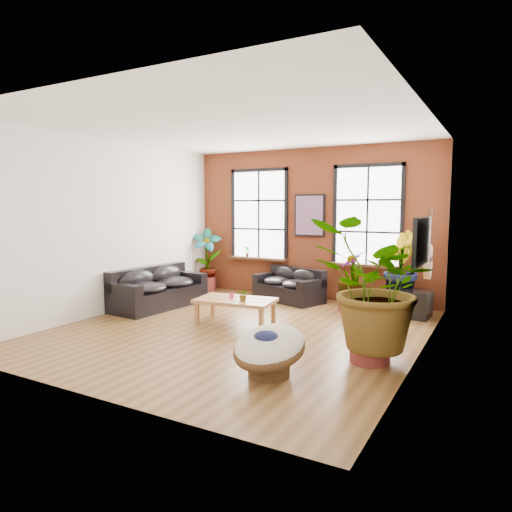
{
  "coord_description": "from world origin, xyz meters",
  "views": [
    {
      "loc": [
        4.03,
        -6.72,
        2.17
      ],
      "look_at": [
        0.0,
        0.6,
        1.25
      ],
      "focal_mm": 32.0,
      "sensor_mm": 36.0,
      "label": 1
    }
  ],
  "objects": [
    {
      "name": "coffee_table",
      "position": [
        -0.3,
        0.36,
        0.41
      ],
      "size": [
        1.52,
        1.0,
        0.55
      ],
      "rotation": [
        0.0,
        0.0,
        0.13
      ],
      "color": "#9D6738",
      "rests_on": "ground"
    },
    {
      "name": "table_plant",
      "position": [
        -0.07,
        0.25,
        0.58
      ],
      "size": [
        0.23,
        0.2,
        0.23
      ],
      "primitive_type": "imported",
      "rotation": [
        0.0,
        0.0,
        -0.08
      ],
      "color": "#124513",
      "rests_on": "coffee_table"
    },
    {
      "name": "floor_plant_right_wall",
      "position": [
        2.47,
        -0.57,
        1.09
      ],
      "size": [
        2.17,
        2.21,
        1.85
      ],
      "primitive_type": "imported",
      "rotation": [
        0.0,
        0.0,
        4.03
      ],
      "color": "#124513",
      "rests_on": "ground"
    },
    {
      "name": "sofa_back",
      "position": [
        -0.28,
        2.72,
        0.34
      ],
      "size": [
        1.81,
        1.31,
        0.75
      ],
      "rotation": [
        0.0,
        0.0,
        -0.35
      ],
      "color": "black",
      "rests_on": "ground"
    },
    {
      "name": "sofa_left",
      "position": [
        -2.5,
        0.73,
        0.39
      ],
      "size": [
        1.08,
        2.22,
        0.85
      ],
      "rotation": [
        0.0,
        0.0,
        1.49
      ],
      "color": "black",
      "rests_on": "ground"
    },
    {
      "name": "floor_plant_mid",
      "position": [
        1.27,
        2.47,
        0.69
      ],
      "size": [
        0.82,
        0.82,
        1.1
      ],
      "primitive_type": "imported",
      "rotation": [
        0.0,
        0.0,
        5.16
      ],
      "color": "#124513",
      "rests_on": "ground"
    },
    {
      "name": "poster",
      "position": [
        0.0,
        3.18,
        1.95
      ],
      "size": [
        0.74,
        0.06,
        0.98
      ],
      "color": "black",
      "rests_on": "room"
    },
    {
      "name": "pot_back_right",
      "position": [
        2.17,
        2.76,
        0.19
      ],
      "size": [
        0.62,
        0.62,
        0.38
      ],
      "rotation": [
        0.0,
        0.0,
        0.22
      ],
      "color": "maroon",
      "rests_on": "ground"
    },
    {
      "name": "media_box",
      "position": [
        2.5,
        2.42,
        0.27
      ],
      "size": [
        0.68,
        0.58,
        0.53
      ],
      "rotation": [
        0.0,
        0.0,
        -0.09
      ],
      "color": "black",
      "rests_on": "ground"
    },
    {
      "name": "pot_back_left",
      "position": [
        -2.67,
        2.8,
        0.18
      ],
      "size": [
        0.63,
        0.63,
        0.35
      ],
      "rotation": [
        0.0,
        0.0,
        -0.42
      ],
      "color": "maroon",
      "rests_on": "ground"
    },
    {
      "name": "sill_plant_left",
      "position": [
        -1.65,
        3.13,
        1.04
      ],
      "size": [
        0.17,
        0.17,
        0.27
      ],
      "primitive_type": "imported",
      "rotation": [
        0.0,
        0.0,
        0.79
      ],
      "color": "#124513",
      "rests_on": "room"
    },
    {
      "name": "sill_plant_right",
      "position": [
        1.7,
        3.13,
        1.04
      ],
      "size": [
        0.19,
        0.19,
        0.27
      ],
      "primitive_type": "imported",
      "rotation": [
        0.0,
        0.0,
        3.49
      ],
      "color": "#124513",
      "rests_on": "room"
    },
    {
      "name": "tv_wall_unit",
      "position": [
        2.93,
        0.6,
        1.54
      ],
      "size": [
        0.13,
        1.86,
        1.2
      ],
      "color": "black",
      "rests_on": "room"
    },
    {
      "name": "pot_mid",
      "position": [
        1.24,
        2.47,
        0.19
      ],
      "size": [
        0.59,
        0.59,
        0.38
      ],
      "rotation": [
        0.0,
        0.0,
        -0.16
      ],
      "color": "maroon",
      "rests_on": "ground"
    },
    {
      "name": "floor_plant_back_right",
      "position": [
        2.17,
        2.79,
        0.91
      ],
      "size": [
        0.91,
        1.01,
        1.53
      ],
      "primitive_type": "imported",
      "rotation": [
        0.0,
        0.0,
        1.89
      ],
      "color": "#124513",
      "rests_on": "ground"
    },
    {
      "name": "room",
      "position": [
        0.0,
        0.15,
        1.75
      ],
      "size": [
        6.04,
        6.54,
        3.54
      ],
      "color": "brown",
      "rests_on": "ground"
    },
    {
      "name": "papasan_chair",
      "position": [
        1.46,
        -1.7,
        0.36
      ],
      "size": [
        1.04,
        1.06,
        0.7
      ],
      "rotation": [
        0.0,
        0.0,
        -0.12
      ],
      "color": "#4A311A",
      "rests_on": "ground"
    },
    {
      "name": "pot_right_wall",
      "position": [
        2.45,
        -0.55,
        0.21
      ],
      "size": [
        0.69,
        0.69,
        0.41
      ],
      "rotation": [
        0.0,
        0.0,
        0.28
      ],
      "color": "maroon",
      "rests_on": "ground"
    },
    {
      "name": "floor_plant_back_left",
      "position": [
        -2.67,
        2.83,
        0.88
      ],
      "size": [
        0.92,
        0.83,
        1.46
      ],
      "primitive_type": "imported",
      "rotation": [
        0.0,
        0.0,
        0.52
      ],
      "color": "#124513",
      "rests_on": "ground"
    }
  ]
}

